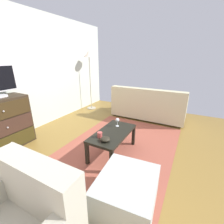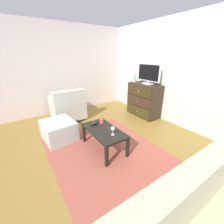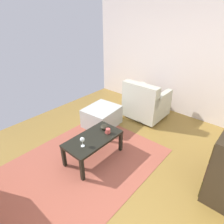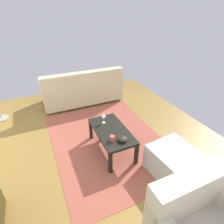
% 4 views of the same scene
% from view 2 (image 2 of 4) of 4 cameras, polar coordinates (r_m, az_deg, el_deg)
% --- Properties ---
extents(ground_plane, '(5.59, 4.44, 0.05)m').
position_cam_2_polar(ground_plane, '(2.98, 0.40, -13.87)').
color(ground_plane, olive).
extents(wall_accent_rear, '(5.59, 0.12, 2.55)m').
position_cam_2_polar(wall_accent_rear, '(3.93, 25.81, 13.29)').
color(wall_accent_rear, silver).
rests_on(wall_accent_rear, ground_plane).
extents(wall_plain_left, '(0.12, 4.44, 2.55)m').
position_cam_2_polar(wall_plain_left, '(4.78, -17.78, 15.51)').
color(wall_plain_left, beige).
rests_on(wall_plain_left, ground_plane).
extents(area_rug, '(2.60, 1.90, 0.01)m').
position_cam_2_polar(area_rug, '(2.74, -0.74, -16.75)').
color(area_rug, '#9C4D3C').
rests_on(area_rug, ground_plane).
extents(dresser, '(0.97, 0.49, 0.94)m').
position_cam_2_polar(dresser, '(4.35, 12.37, 4.64)').
color(dresser, '#2F2417').
rests_on(dresser, ground_plane).
extents(tv, '(0.75, 0.18, 0.54)m').
position_cam_2_polar(tv, '(4.16, 14.22, 14.43)').
color(tv, silver).
rests_on(tv, dresser).
extents(lava_lamp, '(0.09, 0.09, 0.33)m').
position_cam_2_polar(lava_lamp, '(4.46, 8.98, 13.41)').
color(lava_lamp, '#B7B7BC').
rests_on(lava_lamp, dresser).
extents(coffee_table, '(0.94, 0.49, 0.41)m').
position_cam_2_polar(coffee_table, '(2.74, -3.23, -7.89)').
color(coffee_table, black).
rests_on(coffee_table, ground_plane).
extents(wine_glass, '(0.07, 0.07, 0.16)m').
position_cam_2_polar(wine_glass, '(2.49, 0.33, -6.59)').
color(wine_glass, silver).
rests_on(wine_glass, coffee_table).
extents(mug, '(0.11, 0.08, 0.08)m').
position_cam_2_polar(mug, '(2.93, -4.12, -3.72)').
color(mug, '#BE4B46').
rests_on(mug, coffee_table).
extents(bowl_decorative, '(0.15, 0.15, 0.07)m').
position_cam_2_polar(bowl_decorative, '(2.93, -7.08, -4.06)').
color(bowl_decorative, black).
rests_on(bowl_decorative, coffee_table).
extents(armchair, '(0.80, 0.81, 0.87)m').
position_cam_2_polar(armchair, '(4.18, -16.95, 1.90)').
color(armchair, '#332319').
rests_on(armchair, ground_plane).
extents(ottoman, '(0.75, 0.66, 0.41)m').
position_cam_2_polar(ottoman, '(3.32, -20.12, -6.74)').
color(ottoman, '#AEB5B1').
rests_on(ottoman, ground_plane).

